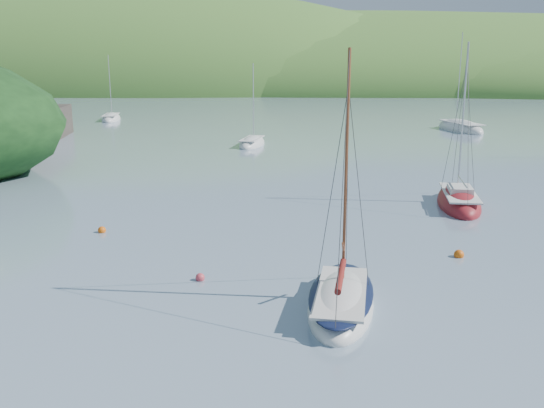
# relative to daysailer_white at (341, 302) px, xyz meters

# --- Properties ---
(ground) EXTENTS (700.00, 700.00, 0.00)m
(ground) POSITION_rel_daysailer_white_xyz_m (-4.50, -0.14, -0.23)
(ground) COLOR slate
(ground) RESTS_ON ground
(shoreline_hills) EXTENTS (690.00, 135.00, 56.00)m
(shoreline_hills) POSITION_rel_daysailer_white_xyz_m (-14.16, 172.29, -0.23)
(shoreline_hills) COLOR #49752C
(shoreline_hills) RESTS_ON ground
(daysailer_white) EXTENTS (3.15, 7.01, 10.44)m
(daysailer_white) POSITION_rel_daysailer_white_xyz_m (0.00, 0.00, 0.00)
(daysailer_white) COLOR silver
(daysailer_white) RESTS_ON ground
(sloop_red) EXTENTS (3.22, 7.71, 11.13)m
(sloop_red) POSITION_rel_daysailer_white_xyz_m (8.15, 16.80, -0.02)
(sloop_red) COLOR maroon
(sloop_red) RESTS_ON ground
(distant_sloop_a) EXTENTS (3.12, 6.77, 9.32)m
(distant_sloop_a) POSITION_rel_daysailer_white_xyz_m (-7.92, 42.08, -0.07)
(distant_sloop_a) COLOR silver
(distant_sloop_a) RESTS_ON ground
(distant_sloop_b) EXTENTS (5.93, 9.83, 13.23)m
(distant_sloop_b) POSITION_rel_daysailer_white_xyz_m (17.23, 56.97, -0.02)
(distant_sloop_b) COLOR silver
(distant_sloop_b) RESTS_ON ground
(distant_sloop_c) EXTENTS (3.76, 7.50, 10.23)m
(distant_sloop_c) POSITION_rel_daysailer_white_xyz_m (-31.34, 65.82, -0.06)
(distant_sloop_c) COLOR silver
(distant_sloop_c) RESTS_ON ground
(mooring_buoys) EXTENTS (19.05, 11.79, 0.48)m
(mooring_buoys) POSITION_rel_daysailer_white_xyz_m (-2.31, 4.69, -0.11)
(mooring_buoys) COLOR gold
(mooring_buoys) RESTS_ON ground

